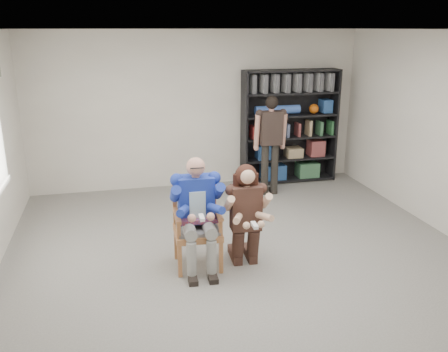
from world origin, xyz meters
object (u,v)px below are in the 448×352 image
object	(u,v)px
seated_man	(197,213)
standing_man	(270,146)
bookshelf	(290,127)
kneeling_woman	(246,217)
armchair	(197,226)

from	to	relation	value
seated_man	standing_man	size ratio (longest dim) A/B	0.80
seated_man	bookshelf	distance (m)	3.76
kneeling_woman	bookshelf	xyz separation A→B (m)	(1.72, 3.08, 0.41)
armchair	standing_man	bearing A→B (deg)	56.18
kneeling_woman	standing_man	world-z (taller)	standing_man
kneeling_woman	bookshelf	distance (m)	3.55
kneeling_woman	standing_man	distance (m)	2.71
seated_man	bookshelf	world-z (taller)	bookshelf
bookshelf	standing_man	xyz separation A→B (m)	(-0.59, -0.63, -0.18)
seated_man	standing_man	bearing A→B (deg)	56.18
armchair	standing_man	size ratio (longest dim) A/B	0.62
seated_man	standing_man	world-z (taller)	standing_man
kneeling_woman	standing_man	bearing A→B (deg)	67.70
armchair	kneeling_woman	bearing A→B (deg)	-9.18
seated_man	standing_man	xyz separation A→B (m)	(1.71, 2.33, 0.17)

